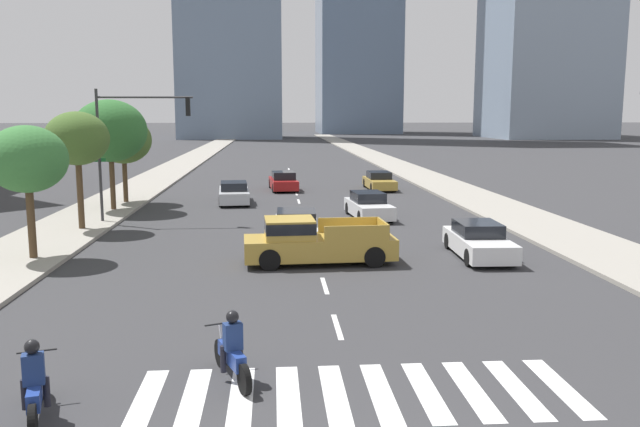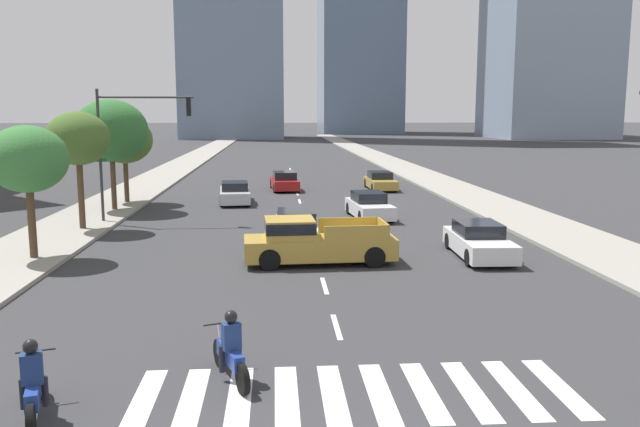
{
  "view_description": "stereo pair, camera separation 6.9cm",
  "coord_description": "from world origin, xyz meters",
  "px_view_note": "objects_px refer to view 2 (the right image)",
  "views": [
    {
      "loc": [
        -1.6,
        -7.25,
        5.36
      ],
      "look_at": [
        0.0,
        14.54,
        2.0
      ],
      "focal_mm": 36.38,
      "sensor_mm": 36.0,
      "label": 1
    },
    {
      "loc": [
        -1.53,
        -7.26,
        5.36
      ],
      "look_at": [
        0.0,
        14.54,
        2.0
      ],
      "focal_mm": 36.38,
      "sensor_mm": 36.0,
      "label": 2
    }
  ],
  "objects_px": {
    "pickup_truck": "(312,242)",
    "street_tree_fourth": "(124,140)",
    "traffic_signal_far": "(133,131)",
    "street_tree_second": "(78,139)",
    "sedan_white_1": "(369,206)",
    "sedan_white_2": "(297,227)",
    "motorcycle_lead": "(231,352)",
    "sedan_red_5": "(284,182)",
    "sedan_silver_0": "(235,193)",
    "sedan_gold_4": "(380,181)",
    "street_tree_nearest": "(28,160)",
    "street_tree_third": "(111,131)",
    "sedan_white_3": "(479,241)",
    "motorcycle_third": "(34,387)"
  },
  "relations": [
    {
      "from": "street_tree_nearest",
      "to": "street_tree_third",
      "type": "height_order",
      "value": "street_tree_third"
    },
    {
      "from": "traffic_signal_far",
      "to": "street_tree_fourth",
      "type": "xyz_separation_m",
      "value": [
        -2.04,
        7.07,
        -0.71
      ]
    },
    {
      "from": "pickup_truck",
      "to": "sedan_white_3",
      "type": "xyz_separation_m",
      "value": [
        6.36,
        0.7,
        -0.21
      ]
    },
    {
      "from": "pickup_truck",
      "to": "street_tree_third",
      "type": "relative_size",
      "value": 0.92
    },
    {
      "from": "sedan_silver_0",
      "to": "traffic_signal_far",
      "type": "xyz_separation_m",
      "value": [
        -4.4,
        -7.08,
        3.93
      ]
    },
    {
      "from": "street_tree_nearest",
      "to": "street_tree_fourth",
      "type": "distance_m",
      "value": 15.32
    },
    {
      "from": "motorcycle_lead",
      "to": "street_tree_nearest",
      "type": "distance_m",
      "value": 14.21
    },
    {
      "from": "sedan_white_2",
      "to": "sedan_red_5",
      "type": "distance_m",
      "value": 18.89
    },
    {
      "from": "sedan_white_1",
      "to": "traffic_signal_far",
      "type": "distance_m",
      "value": 12.39
    },
    {
      "from": "motorcycle_third",
      "to": "street_tree_second",
      "type": "xyz_separation_m",
      "value": [
        -4.56,
        18.96,
        3.66
      ]
    },
    {
      "from": "sedan_white_1",
      "to": "pickup_truck",
      "type": "bearing_deg",
      "value": -24.43
    },
    {
      "from": "sedan_white_1",
      "to": "sedan_gold_4",
      "type": "bearing_deg",
      "value": 163.08
    },
    {
      "from": "sedan_gold_4",
      "to": "street_tree_nearest",
      "type": "distance_m",
      "value": 27.51
    },
    {
      "from": "street_tree_third",
      "to": "sedan_silver_0",
      "type": "bearing_deg",
      "value": 25.75
    },
    {
      "from": "traffic_signal_far",
      "to": "motorcycle_lead",
      "type": "bearing_deg",
      "value": -73.26
    },
    {
      "from": "street_tree_nearest",
      "to": "street_tree_fourth",
      "type": "bearing_deg",
      "value": 90.0
    },
    {
      "from": "sedan_red_5",
      "to": "sedan_white_1",
      "type": "bearing_deg",
      "value": -166.41
    },
    {
      "from": "sedan_white_1",
      "to": "sedan_white_2",
      "type": "xyz_separation_m",
      "value": [
        -3.99,
        -6.07,
        0.01
      ]
    },
    {
      "from": "sedan_white_3",
      "to": "traffic_signal_far",
      "type": "height_order",
      "value": "traffic_signal_far"
    },
    {
      "from": "sedan_silver_0",
      "to": "sedan_gold_4",
      "type": "relative_size",
      "value": 1.04
    },
    {
      "from": "motorcycle_lead",
      "to": "street_tree_nearest",
      "type": "height_order",
      "value": "street_tree_nearest"
    },
    {
      "from": "motorcycle_third",
      "to": "sedan_white_1",
      "type": "distance_m",
      "value": 23.72
    },
    {
      "from": "street_tree_fourth",
      "to": "motorcycle_third",
      "type": "bearing_deg",
      "value": -80.78
    },
    {
      "from": "sedan_white_2",
      "to": "street_tree_nearest",
      "type": "xyz_separation_m",
      "value": [
        -9.77,
        -3.0,
        3.11
      ]
    },
    {
      "from": "motorcycle_third",
      "to": "street_tree_fourth",
      "type": "bearing_deg",
      "value": -6.16
    },
    {
      "from": "sedan_white_2",
      "to": "traffic_signal_far",
      "type": "distance_m",
      "value": 10.13
    },
    {
      "from": "sedan_gold_4",
      "to": "street_tree_fourth",
      "type": "distance_m",
      "value": 17.97
    },
    {
      "from": "motorcycle_lead",
      "to": "street_tree_fourth",
      "type": "distance_m",
      "value": 28.02
    },
    {
      "from": "pickup_truck",
      "to": "traffic_signal_far",
      "type": "height_order",
      "value": "traffic_signal_far"
    },
    {
      "from": "pickup_truck",
      "to": "sedan_gold_4",
      "type": "xyz_separation_m",
      "value": [
        6.24,
        22.95,
        -0.22
      ]
    },
    {
      "from": "pickup_truck",
      "to": "street_tree_fourth",
      "type": "relative_size",
      "value": 1.08
    },
    {
      "from": "pickup_truck",
      "to": "street_tree_nearest",
      "type": "bearing_deg",
      "value": -8.96
    },
    {
      "from": "motorcycle_lead",
      "to": "sedan_white_2",
      "type": "height_order",
      "value": "motorcycle_lead"
    },
    {
      "from": "sedan_silver_0",
      "to": "street_tree_third",
      "type": "distance_m",
      "value": 8.12
    },
    {
      "from": "motorcycle_third",
      "to": "pickup_truck",
      "type": "distance_m",
      "value": 12.97
    },
    {
      "from": "sedan_silver_0",
      "to": "sedan_white_2",
      "type": "bearing_deg",
      "value": -168.99
    },
    {
      "from": "sedan_white_2",
      "to": "street_tree_third",
      "type": "distance_m",
      "value": 13.97
    },
    {
      "from": "motorcycle_lead",
      "to": "sedan_red_5",
      "type": "bearing_deg",
      "value": -23.82
    },
    {
      "from": "sedan_silver_0",
      "to": "street_tree_second",
      "type": "height_order",
      "value": "street_tree_second"
    },
    {
      "from": "motorcycle_lead",
      "to": "pickup_truck",
      "type": "distance_m",
      "value": 10.5
    },
    {
      "from": "motorcycle_lead",
      "to": "street_tree_second",
      "type": "distance_m",
      "value": 19.58
    },
    {
      "from": "sedan_white_2",
      "to": "sedan_gold_4",
      "type": "xyz_separation_m",
      "value": [
        6.66,
        18.85,
        -0.04
      ]
    },
    {
      "from": "traffic_signal_far",
      "to": "street_tree_second",
      "type": "height_order",
      "value": "traffic_signal_far"
    },
    {
      "from": "sedan_white_2",
      "to": "street_tree_third",
      "type": "bearing_deg",
      "value": 47.99
    },
    {
      "from": "sedan_gold_4",
      "to": "traffic_signal_far",
      "type": "height_order",
      "value": "traffic_signal_far"
    },
    {
      "from": "sedan_white_1",
      "to": "traffic_signal_far",
      "type": "relative_size",
      "value": 0.71
    },
    {
      "from": "traffic_signal_far",
      "to": "pickup_truck",
      "type": "bearing_deg",
      "value": -48.93
    },
    {
      "from": "sedan_silver_0",
      "to": "street_tree_nearest",
      "type": "xyz_separation_m",
      "value": [
        -6.44,
        -15.33,
        3.13
      ]
    },
    {
      "from": "motorcycle_third",
      "to": "street_tree_fourth",
      "type": "distance_m",
      "value": 28.67
    },
    {
      "from": "sedan_silver_0",
      "to": "sedan_gold_4",
      "type": "bearing_deg",
      "value": -61.0
    }
  ]
}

